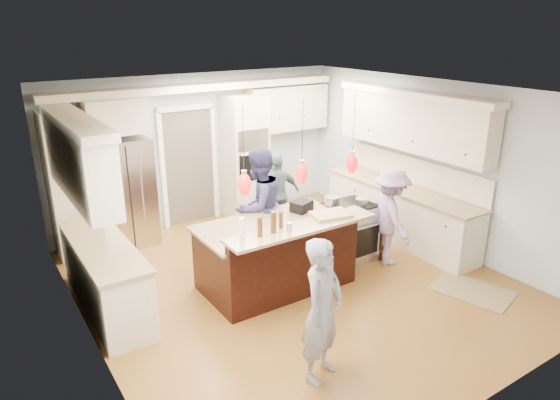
# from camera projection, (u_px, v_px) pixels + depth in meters

# --- Properties ---
(ground_plane) EXTENTS (6.00, 6.00, 0.00)m
(ground_plane) POSITION_uv_depth(u_px,v_px,m) (293.00, 282.00, 7.17)
(ground_plane) COLOR brown
(ground_plane) RESTS_ON ground
(room_shell) EXTENTS (5.54, 6.04, 2.72)m
(room_shell) POSITION_uv_depth(u_px,v_px,m) (295.00, 160.00, 6.56)
(room_shell) COLOR #B2BCC6
(room_shell) RESTS_ON ground
(refrigerator) EXTENTS (0.90, 0.70, 1.80)m
(refrigerator) POSITION_uv_depth(u_px,v_px,m) (124.00, 193.00, 8.14)
(refrigerator) COLOR #B7B7BC
(refrigerator) RESTS_ON ground
(oven_column) EXTENTS (0.72, 0.69, 2.30)m
(oven_column) POSITION_uv_depth(u_px,v_px,m) (245.00, 158.00, 9.27)
(oven_column) COLOR beige
(oven_column) RESTS_ON ground
(back_upper_cabinets) EXTENTS (5.30, 0.61, 2.54)m
(back_upper_cabinets) POSITION_uv_depth(u_px,v_px,m) (164.00, 139.00, 8.40)
(back_upper_cabinets) COLOR beige
(back_upper_cabinets) RESTS_ON ground
(right_counter_run) EXTENTS (0.64, 3.10, 2.51)m
(right_counter_run) POSITION_uv_depth(u_px,v_px,m) (404.00, 179.00, 8.32)
(right_counter_run) COLOR beige
(right_counter_run) RESTS_ON ground
(left_cabinets) EXTENTS (0.64, 2.30, 2.51)m
(left_cabinets) POSITION_uv_depth(u_px,v_px,m) (96.00, 233.00, 6.18)
(left_cabinets) COLOR beige
(left_cabinets) RESTS_ON ground
(kitchen_island) EXTENTS (2.10, 1.46, 1.12)m
(kitchen_island) POSITION_uv_depth(u_px,v_px,m) (276.00, 254.00, 6.94)
(kitchen_island) COLOR black
(kitchen_island) RESTS_ON ground
(island_range) EXTENTS (0.82, 0.71, 0.92)m
(island_range) POSITION_uv_depth(u_px,v_px,m) (349.00, 232.00, 7.74)
(island_range) COLOR #B7B7BC
(island_range) RESTS_ON ground
(pendant_lights) EXTENTS (1.75, 0.15, 1.03)m
(pendant_lights) POSITION_uv_depth(u_px,v_px,m) (302.00, 173.00, 6.04)
(pendant_lights) COLOR black
(pendant_lights) RESTS_ON ground
(person_bar_end) EXTENTS (0.68, 0.58, 1.57)m
(person_bar_end) POSITION_uv_depth(u_px,v_px,m) (322.00, 311.00, 5.03)
(person_bar_end) COLOR gray
(person_bar_end) RESTS_ON ground
(person_far_left) EXTENTS (1.03, 0.89, 1.80)m
(person_far_left) POSITION_uv_depth(u_px,v_px,m) (259.00, 207.00, 7.51)
(person_far_left) COLOR navy
(person_far_left) RESTS_ON ground
(person_far_right) EXTENTS (0.87, 0.41, 1.46)m
(person_far_right) POSITION_uv_depth(u_px,v_px,m) (277.00, 194.00, 8.59)
(person_far_right) COLOR #4A6668
(person_far_right) RESTS_ON ground
(person_range_side) EXTENTS (0.81, 1.09, 1.51)m
(person_range_side) POSITION_uv_depth(u_px,v_px,m) (390.00, 216.00, 7.54)
(person_range_side) COLOR #9577A1
(person_range_side) RESTS_ON ground
(floor_rug) EXTENTS (0.96, 1.18, 0.01)m
(floor_rug) POSITION_uv_depth(u_px,v_px,m) (472.00, 291.00, 6.93)
(floor_rug) COLOR olive
(floor_rug) RESTS_ON ground
(water_bottle) EXTENTS (0.08, 0.08, 0.27)m
(water_bottle) POSITION_uv_depth(u_px,v_px,m) (242.00, 229.00, 5.81)
(water_bottle) COLOR silver
(water_bottle) RESTS_ON kitchen_island
(beer_bottle_a) EXTENTS (0.08, 0.08, 0.25)m
(beer_bottle_a) POSITION_uv_depth(u_px,v_px,m) (260.00, 227.00, 5.89)
(beer_bottle_a) COLOR #43260C
(beer_bottle_a) RESTS_ON kitchen_island
(beer_bottle_b) EXTENTS (0.09, 0.09, 0.27)m
(beer_bottle_b) POSITION_uv_depth(u_px,v_px,m) (273.00, 222.00, 6.00)
(beer_bottle_b) COLOR #43260C
(beer_bottle_b) RESTS_ON kitchen_island
(beer_bottle_c) EXTENTS (0.06, 0.06, 0.21)m
(beer_bottle_c) POSITION_uv_depth(u_px,v_px,m) (281.00, 220.00, 6.15)
(beer_bottle_c) COLOR #43260C
(beer_bottle_c) RESTS_ON kitchen_island
(drink_can) EXTENTS (0.07, 0.07, 0.12)m
(drink_can) POSITION_uv_depth(u_px,v_px,m) (289.00, 227.00, 6.06)
(drink_can) COLOR #B7B7BC
(drink_can) RESTS_ON kitchen_island
(cutting_board) EXTENTS (0.56, 0.44, 0.04)m
(cutting_board) POSITION_uv_depth(u_px,v_px,m) (331.00, 214.00, 6.56)
(cutting_board) COLOR tan
(cutting_board) RESTS_ON kitchen_island
(pot_large) EXTENTS (0.22, 0.22, 0.13)m
(pot_large) POSITION_uv_depth(u_px,v_px,m) (332.00, 201.00, 7.52)
(pot_large) COLOR #B7B7BC
(pot_large) RESTS_ON island_range
(pot_small) EXTENTS (0.19, 0.19, 0.10)m
(pot_small) POSITION_uv_depth(u_px,v_px,m) (361.00, 201.00, 7.55)
(pot_small) COLOR #B7B7BC
(pot_small) RESTS_ON island_range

